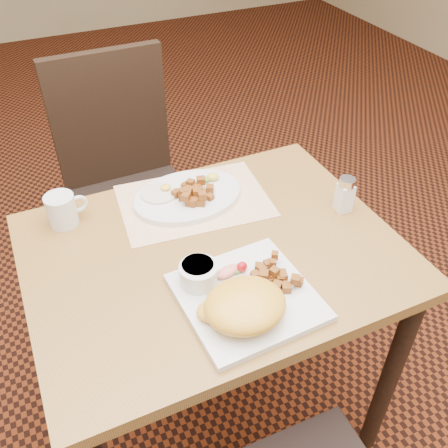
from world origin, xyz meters
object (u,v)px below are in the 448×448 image
(plate_oval, at_px, (188,196))
(chair_far, at_px, (125,176))
(table, at_px, (214,280))
(salt_shaker, at_px, (345,194))
(coffee_mug, at_px, (62,210))
(plate_square, at_px, (247,297))

(plate_oval, bearing_deg, chair_far, 97.28)
(table, xyz_separation_m, salt_shaker, (0.38, -0.00, 0.16))
(table, relative_size, plate_oval, 2.96)
(table, bearing_deg, salt_shaker, -0.07)
(salt_shaker, distance_m, coffee_mug, 0.74)
(salt_shaker, xyz_separation_m, coffee_mug, (-0.69, 0.25, -0.01))
(table, relative_size, plate_square, 3.21)
(table, height_order, plate_oval, plate_oval)
(plate_square, distance_m, salt_shaker, 0.42)
(plate_square, bearing_deg, plate_oval, 87.50)
(chair_far, bearing_deg, salt_shaker, 119.95)
(coffee_mug, bearing_deg, plate_oval, -6.82)
(table, height_order, coffee_mug, coffee_mug)
(plate_square, xyz_separation_m, coffee_mug, (-0.31, 0.44, 0.03))
(plate_square, distance_m, coffee_mug, 0.54)
(table, height_order, salt_shaker, salt_shaker)
(plate_oval, bearing_deg, coffee_mug, 173.18)
(coffee_mug, bearing_deg, table, -39.22)
(plate_square, xyz_separation_m, plate_oval, (0.02, 0.40, 0.00))
(chair_far, bearing_deg, plate_oval, 96.40)
(chair_far, bearing_deg, coffee_mug, 59.17)
(plate_square, bearing_deg, salt_shaker, 25.54)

